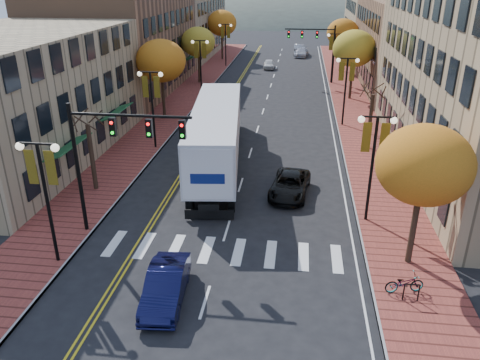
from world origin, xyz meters
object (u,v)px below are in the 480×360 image
(semi_truck, at_px, (218,129))
(navy_sedan, at_px, (166,286))
(bicycle, at_px, (404,283))
(black_suv, at_px, (290,185))

(semi_truck, height_order, navy_sedan, semi_truck)
(semi_truck, relative_size, bicycle, 10.96)
(black_suv, xyz_separation_m, bicycle, (5.13, -9.37, -0.06))
(semi_truck, bearing_deg, bicycle, -59.57)
(black_suv, bearing_deg, semi_truck, 146.02)
(black_suv, distance_m, bicycle, 10.68)
(navy_sedan, height_order, bicycle, navy_sedan)
(semi_truck, xyz_separation_m, navy_sedan, (0.43, -15.51, -1.96))
(semi_truck, height_order, black_suv, semi_truck)
(semi_truck, xyz_separation_m, bicycle, (10.40, -13.90, -2.08))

